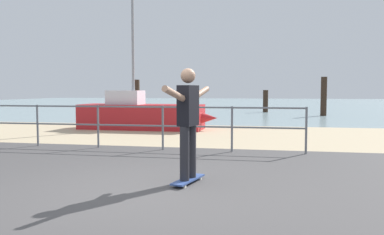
% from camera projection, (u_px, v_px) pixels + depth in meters
% --- Properties ---
extents(ground_plane, '(24.00, 10.00, 0.04)m').
position_uv_depth(ground_plane, '(122.00, 214.00, 4.42)').
color(ground_plane, '#474444').
rests_on(ground_plane, ground).
extents(beach_strip, '(24.00, 6.00, 0.04)m').
position_uv_depth(beach_strip, '(215.00, 135.00, 12.25)').
color(beach_strip, tan).
rests_on(beach_strip, ground).
extents(sea_surface, '(72.00, 50.00, 0.04)m').
position_uv_depth(sea_surface, '(251.00, 104.00, 39.67)').
color(sea_surface, '#849EA3').
rests_on(sea_surface, ground).
extents(railing_fence, '(9.75, 0.05, 1.05)m').
position_uv_depth(railing_fence, '(98.00, 120.00, 9.33)').
color(railing_fence, slate).
rests_on(railing_fence, ground).
extents(sailboat, '(4.96, 1.45, 4.77)m').
position_uv_depth(sailboat, '(146.00, 115.00, 13.85)').
color(sailboat, '#B21E23').
rests_on(sailboat, ground).
extents(skateboard, '(0.39, 0.82, 0.08)m').
position_uv_depth(skateboard, '(188.00, 180.00, 5.80)').
color(skateboard, '#334C8C').
rests_on(skateboard, ground).
extents(skateboarder, '(0.44, 1.42, 1.65)m').
position_uv_depth(skateboarder, '(188.00, 117.00, 5.74)').
color(skateboarder, '#26262B').
rests_on(skateboarder, skateboard).
extents(groyne_post_0, '(0.38, 0.38, 1.92)m').
position_uv_depth(groyne_post_0, '(136.00, 99.00, 18.95)').
color(groyne_post_0, '#332319').
rests_on(groyne_post_0, ground).
extents(groyne_post_1, '(0.36, 0.36, 1.48)m').
position_uv_depth(groyne_post_1, '(195.00, 105.00, 17.57)').
color(groyne_post_1, '#332319').
rests_on(groyne_post_1, ground).
extents(groyne_post_2, '(0.32, 0.32, 1.42)m').
position_uv_depth(groyne_post_2, '(266.00, 101.00, 24.41)').
color(groyne_post_2, '#332319').
rests_on(groyne_post_2, ground).
extents(groyne_post_3, '(0.32, 0.32, 2.13)m').
position_uv_depth(groyne_post_3, '(324.00, 97.00, 21.00)').
color(groyne_post_3, '#332319').
rests_on(groyne_post_3, ground).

